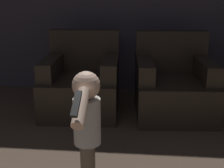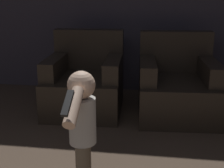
% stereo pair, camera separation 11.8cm
% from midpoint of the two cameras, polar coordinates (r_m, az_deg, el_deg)
% --- Properties ---
extents(armchair_left, '(0.83, 0.90, 0.86)m').
position_cam_midpoint_polar(armchair_left, '(3.47, -3.92, 0.18)').
color(armchair_left, black).
rests_on(armchair_left, ground_plane).
extents(armchair_right, '(0.85, 0.92, 0.86)m').
position_cam_midpoint_polar(armchair_right, '(3.41, 12.72, -0.51)').
color(armchair_right, black).
rests_on(armchair_right, ground_plane).
extents(person_toddler, '(0.18, 0.56, 0.81)m').
position_cam_midpoint_polar(person_toddler, '(2.03, -3.84, -6.82)').
color(person_toddler, brown).
rests_on(person_toddler, ground_plane).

